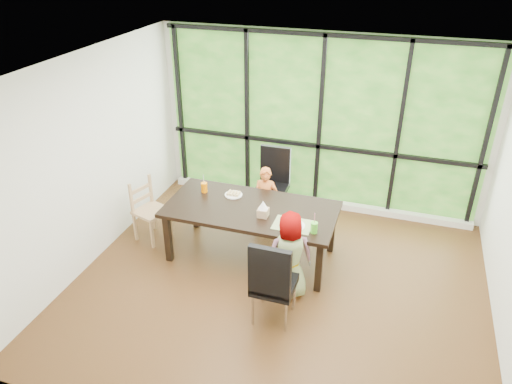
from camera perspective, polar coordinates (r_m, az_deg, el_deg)
ground at (r=6.17m, az=2.62°, el=-10.94°), size 5.00×5.00×0.00m
back_wall at (r=7.42m, az=7.60°, el=8.04°), size 5.00×0.00×5.00m
foliage_backdrop at (r=7.40m, az=7.57°, el=7.99°), size 4.80×0.02×2.65m
window_mullions at (r=7.37m, az=7.51°, el=7.89°), size 4.80×0.06×2.65m
window_sill at (r=7.88m, az=6.86°, el=-1.07°), size 4.80×0.12×0.10m
dining_table at (r=6.46m, az=-0.57°, el=-4.72°), size 2.27×1.19×0.75m
chair_window_leather at (r=7.29m, az=1.88°, el=0.90°), size 0.47×0.47×1.08m
chair_interior_leather at (r=5.41m, az=2.18°, el=-10.22°), size 0.46×0.46×1.08m
chair_end_beech at (r=6.93m, az=-12.23°, el=-2.21°), size 0.51×0.52×0.90m
child_toddler at (r=6.92m, az=1.13°, el=-1.01°), size 0.38×0.26×1.01m
child_older at (r=5.73m, az=3.75°, el=-7.40°), size 0.65×0.55×1.13m
placemat at (r=5.93m, az=4.33°, el=-3.87°), size 0.47×0.34×0.01m
plate_far at (r=6.56m, az=-2.66°, el=-0.34°), size 0.24×0.24×0.01m
plate_near at (r=5.90m, az=4.55°, el=-3.98°), size 0.26×0.26×0.02m
orange_cup at (r=6.65m, az=-6.12°, el=0.54°), size 0.09×0.09×0.14m
green_cup at (r=5.78m, az=6.85°, el=-4.18°), size 0.09×0.09×0.14m
tissue_box at (r=6.05m, az=0.84°, el=-2.44°), size 0.13×0.13×0.11m
crepe_rolls_far at (r=6.54m, az=-2.67°, el=-0.14°), size 0.20×0.12×0.04m
crepe_rolls_near at (r=5.89m, az=4.56°, el=-3.76°), size 0.05×0.12×0.04m
straw_white at (r=6.60m, az=-6.16°, el=1.38°), size 0.01×0.04×0.20m
straw_pink at (r=5.72m, az=6.91°, el=-3.27°), size 0.01×0.04×0.20m
tissue at (r=6.00m, az=0.85°, el=-1.54°), size 0.12×0.12×0.11m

